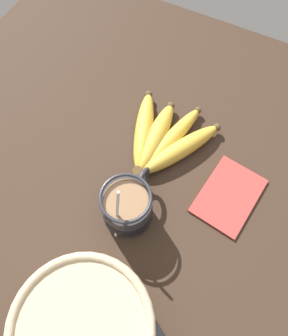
# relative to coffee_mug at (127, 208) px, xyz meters

# --- Properties ---
(table) EXTENTS (1.04, 1.04, 0.03)m
(table) POSITION_rel_coffee_mug_xyz_m (0.06, 0.03, -0.06)
(table) COLOR #332319
(table) RESTS_ON ground
(coffee_mug) EXTENTS (0.13, 0.09, 0.16)m
(coffee_mug) POSITION_rel_coffee_mug_xyz_m (0.00, 0.00, 0.00)
(coffee_mug) COLOR #28282D
(coffee_mug) RESTS_ON table
(banana_bunch) EXTENTS (0.22, 0.20, 0.04)m
(banana_bunch) POSITION_rel_coffee_mug_xyz_m (0.17, 0.01, -0.03)
(banana_bunch) COLOR #4C381E
(banana_bunch) RESTS_ON table
(woven_basket) EXTENTS (0.19, 0.19, 0.15)m
(woven_basket) POSITION_rel_coffee_mug_xyz_m (-0.19, -0.04, 0.03)
(woven_basket) COLOR tan
(woven_basket) RESTS_ON table
(napkin) EXTENTS (0.15, 0.12, 0.01)m
(napkin) POSITION_rel_coffee_mug_xyz_m (0.12, -0.16, -0.04)
(napkin) COLOR #A33833
(napkin) RESTS_ON table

